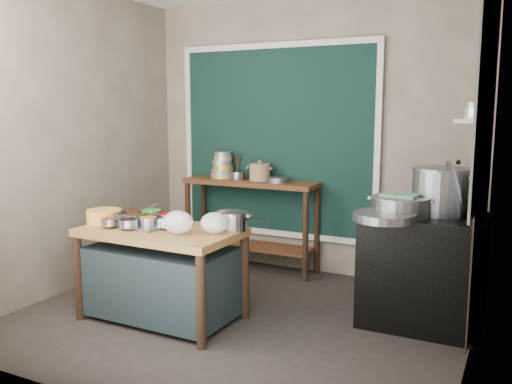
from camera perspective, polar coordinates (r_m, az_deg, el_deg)
The scene contains 30 objects.
floor at distance 4.55m, azimuth -1.83°, elevation -13.16°, with size 3.50×3.00×0.02m, color black.
back_wall at distance 5.60m, azimuth 5.55°, elevation 5.76°, with size 3.50×0.02×2.80m, color gray.
left_wall at distance 5.31m, azimuth -18.91°, elevation 5.17°, with size 0.02×3.00×2.80m, color gray.
right_wall at distance 3.73m, azimuth 22.61°, elevation 3.63°, with size 0.02×3.00×2.80m, color gray.
curtain_panel at distance 5.71m, azimuth 2.10°, elevation 5.35°, with size 2.10×0.02×1.90m, color black.
curtain_frame at distance 5.70m, azimuth 2.06°, elevation 5.34°, with size 2.22×0.03×2.02m, color beige, non-canonical shape.
tile_panel at distance 4.27m, azimuth 23.21°, elevation 10.22°, with size 0.02×1.70×1.70m, color #B2B2AA.
soot_patch at distance 4.48m, azimuth 22.47°, elevation -4.69°, with size 0.01×1.30×1.30m, color black.
wall_shelf at distance 4.57m, azimuth 21.95°, elevation 7.01°, with size 0.22×0.70×0.03m, color beige.
prep_table at distance 4.46m, azimuth -9.88°, elevation -8.51°, with size 1.25×0.72×0.75m, color brown.
back_counter at distance 5.74m, azimuth -0.56°, elevation -3.45°, with size 1.45×0.40×0.95m, color #512C17.
stove_block at distance 4.49m, azimuth 17.15°, elevation -8.00°, with size 0.90×0.68×0.85m, color black.
stove_top at distance 4.39m, azimuth 17.41°, elevation -2.48°, with size 0.92×0.69×0.03m, color black.
condiment_tray at distance 4.51m, azimuth -11.75°, elevation -3.31°, with size 0.50×0.35×0.02m, color gray.
condiment_bowls at distance 4.53m, azimuth -11.91°, elevation -2.71°, with size 0.67×0.51×0.08m.
yellow_basin at distance 4.68m, azimuth -15.69°, elevation -2.46°, with size 0.29×0.29×0.11m, color gold.
saucepan at distance 4.26m, azimuth -2.47°, elevation -3.01°, with size 0.26×0.26×0.14m, color gray, non-canonical shape.
plastic_bag_a at distance 4.14m, azimuth -8.20°, elevation -3.18°, with size 0.24×0.20×0.18m, color white.
plastic_bag_b at distance 4.12m, azimuth -4.43°, elevation -3.28°, with size 0.22×0.18×0.16m, color white.
bowl_stack at distance 5.85m, azimuth -3.52°, elevation 2.69°, with size 0.25×0.25×0.28m.
utensil_cup at distance 5.71m, azimuth -1.91°, elevation 1.74°, with size 0.14×0.14×0.08m, color gray.
ceramic_crock at distance 5.62m, azimuth 0.41°, elevation 2.01°, with size 0.23×0.23×0.16m, color #876649, non-canonical shape.
wide_bowl at distance 5.48m, azimuth 2.34°, elevation 1.29°, with size 0.22×0.22×0.05m, color gray.
stock_pot at distance 4.42m, azimuth 18.85°, elevation 0.11°, with size 0.46×0.46×0.36m, color gray, non-canonical shape.
pot_lid at distance 4.28m, azimuth 20.10°, elevation 0.24°, with size 0.44×0.44×0.02m, color gray.
steamer at distance 4.27m, azimuth 14.95°, elevation -1.45°, with size 0.46×0.46×0.15m, color gray, non-canonical shape.
green_cloth at distance 4.26m, azimuth 14.99°, elevation -0.33°, with size 0.26×0.20×0.02m, color #50846A.
shallow_pan at distance 4.07m, azimuth 13.37°, elevation -2.54°, with size 0.46×0.46×0.06m, color gray.
shelf_bowl_stack at distance 4.54m, azimuth 21.97°, elevation 7.91°, with size 0.15×0.15×0.12m.
shelf_bowl_green at distance 4.75m, azimuth 22.16°, elevation 7.50°, with size 0.13×0.13×0.05m, color gray.
Camera 1 is at (2.03, -3.70, 1.69)m, focal length 38.00 mm.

